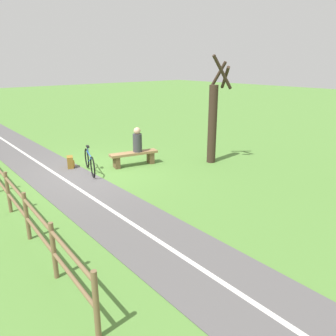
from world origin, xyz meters
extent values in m
plane|color=#548438|center=(0.00, 0.00, 0.00)|extent=(80.00, 80.00, 0.00)
cube|color=#565454|center=(1.08, 4.00, 0.01)|extent=(2.57, 36.03, 0.02)
cube|color=silver|center=(1.08, 4.00, 0.02)|extent=(0.70, 32.00, 0.00)
cube|color=#937047|center=(-1.45, 0.23, 0.43)|extent=(1.70, 0.73, 0.08)
cube|color=brown|center=(-2.05, 0.37, 0.20)|extent=(0.23, 0.35, 0.39)
cube|color=brown|center=(-0.84, 0.09, 0.20)|extent=(0.23, 0.35, 0.39)
cylinder|color=#38383D|center=(-1.59, 0.26, 0.78)|extent=(0.37, 0.37, 0.61)
sphere|color=tan|center=(-1.59, 0.26, 1.19)|extent=(0.24, 0.24, 0.24)
torus|color=black|center=(0.22, 0.44, 0.33)|extent=(0.25, 0.64, 0.66)
torus|color=black|center=(-0.11, -0.58, 0.33)|extent=(0.25, 0.64, 0.66)
cylinder|color=#1E51A3|center=(0.06, -0.07, 0.61)|extent=(0.31, 0.88, 0.04)
cylinder|color=#1E51A3|center=(0.11, 0.08, 0.47)|extent=(0.24, 0.63, 0.31)
cylinder|color=#1E51A3|center=(0.01, -0.22, 0.71)|extent=(0.03, 0.03, 0.20)
cube|color=black|center=(0.01, -0.22, 0.82)|extent=(0.14, 0.21, 0.05)
cube|color=olive|center=(0.35, -0.90, 0.20)|extent=(0.30, 0.38, 0.41)
cube|color=#A57A2A|center=(0.24, -0.85, 0.14)|extent=(0.13, 0.23, 0.18)
cylinder|color=brown|center=(2.90, 1.38, 0.50)|extent=(0.08, 0.08, 1.00)
cylinder|color=brown|center=(2.99, 2.95, 0.50)|extent=(0.08, 0.08, 1.00)
cylinder|color=brown|center=(3.09, 4.51, 0.50)|extent=(0.08, 0.08, 1.00)
cylinder|color=brown|center=(3.18, 6.08, 0.50)|extent=(0.08, 0.08, 1.00)
cylinder|color=brown|center=(2.90, 1.38, 0.85)|extent=(0.62, 9.40, 0.06)
cylinder|color=brown|center=(2.90, 1.38, 0.45)|extent=(0.62, 9.40, 0.06)
cylinder|color=#38281E|center=(-3.76, 1.66, 1.33)|extent=(0.30, 0.30, 2.67)
cylinder|color=#38281E|center=(-3.71, 2.04, 3.08)|extent=(0.86, 0.23, 1.09)
cylinder|color=#38281E|center=(-4.01, 1.61, 2.98)|extent=(0.23, 0.61, 0.89)
cylinder|color=#38281E|center=(-4.06, 1.88, 2.90)|extent=(0.56, 0.71, 0.75)
camera|label=1|loc=(4.71, 9.26, 3.41)|focal=35.43mm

